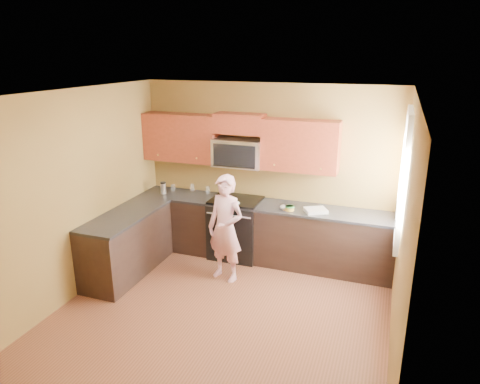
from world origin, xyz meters
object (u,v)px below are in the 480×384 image
at_px(butter_tub, 290,211).
at_px(travel_mug, 164,193).
at_px(microwave, 239,166).
at_px(frying_pan, 225,203).
at_px(woman, 226,228).
at_px(stove, 236,228).

xyz_separation_m(butter_tub, travel_mug, (-2.13, 0.10, 0.00)).
xyz_separation_m(microwave, frying_pan, (-0.09, -0.35, -0.50)).
bearing_deg(butter_tub, travel_mug, 177.28).
relative_size(woman, travel_mug, 7.88).
relative_size(woman, frying_pan, 3.52).
distance_m(stove, butter_tub, 1.00).
distance_m(butter_tub, travel_mug, 2.13).
height_order(butter_tub, travel_mug, travel_mug).
distance_m(stove, frying_pan, 0.53).
bearing_deg(travel_mug, stove, 1.99).
xyz_separation_m(stove, frying_pan, (-0.09, -0.22, 0.47)).
bearing_deg(stove, woman, -80.93).
relative_size(stove, travel_mug, 4.87).
bearing_deg(travel_mug, butter_tub, -2.72).
bearing_deg(frying_pan, stove, 69.02).
bearing_deg(microwave, frying_pan, -104.35).
xyz_separation_m(stove, travel_mug, (-1.24, -0.04, 0.45)).
bearing_deg(frying_pan, butter_tub, 5.34).
height_order(woman, butter_tub, woman).
bearing_deg(microwave, travel_mug, -172.31).
distance_m(frying_pan, travel_mug, 1.17).
xyz_separation_m(frying_pan, travel_mug, (-1.16, 0.18, -0.03)).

